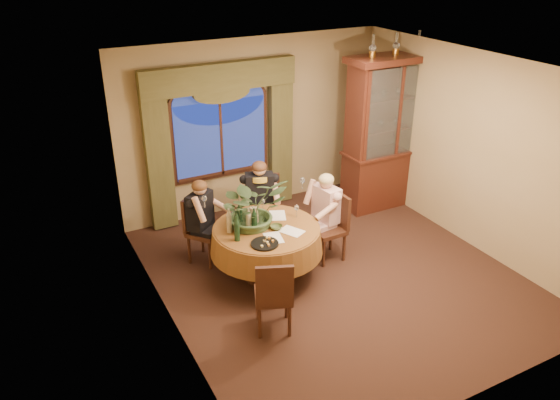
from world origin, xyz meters
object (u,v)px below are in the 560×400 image
chair_back (205,230)px  olive_bowl (276,227)px  china_cabinet (388,133)px  oil_lamp_right (419,41)px  person_pink (326,214)px  centerpiece_plant (252,184)px  oil_lamp_left (373,46)px  oil_lamp_center (396,44)px  stoneware_vase (254,216)px  wine_bottle_3 (254,220)px  chair_back_right (266,209)px  wine_bottle_4 (237,223)px  wine_bottle_0 (237,229)px  wine_bottle_2 (229,221)px  dining_table (267,252)px  chair_front_left (273,294)px  wine_bottle_5 (248,220)px  person_scarf (260,202)px  wine_bottle_1 (240,214)px  person_back (201,221)px  chair_right (328,228)px

chair_back → olive_bowl: chair_back is taller
china_cabinet → oil_lamp_right: bearing=0.0°
oil_lamp_right → person_pink: oil_lamp_right is taller
chair_back → centerpiece_plant: (0.46, -0.60, 0.85)m
chair_back → centerpiece_plant: size_ratio=0.98×
olive_bowl → china_cabinet: bearing=24.2°
china_cabinet → oil_lamp_left: size_ratio=7.40×
oil_lamp_center → stoneware_vase: (-2.90, -0.97, -1.81)m
wine_bottle_3 → oil_lamp_left: bearing=24.1°
oil_lamp_center → wine_bottle_3: bearing=-159.1°
chair_back_right → oil_lamp_center: bearing=-150.6°
wine_bottle_4 → wine_bottle_0: bearing=-112.4°
olive_bowl → wine_bottle_0: 0.58m
olive_bowl → wine_bottle_2: wine_bottle_2 is taller
dining_table → chair_front_left: 1.09m
chair_back_right → dining_table: bearing=90.0°
stoneware_vase → person_pink: bearing=0.9°
oil_lamp_left → stoneware_vase: 3.20m
oil_lamp_right → stoneware_vase: bearing=-163.8°
wine_bottle_5 → wine_bottle_2: bearing=157.4°
person_scarf → olive_bowl: (-0.26, -1.02, 0.13)m
oil_lamp_left → oil_lamp_right: 0.88m
chair_back → chair_front_left: size_ratio=1.00×
centerpiece_plant → wine_bottle_3: bearing=-109.1°
stoneware_vase → centerpiece_plant: 0.45m
oil_lamp_right → person_pink: bearing=-156.7°
person_pink → wine_bottle_5: 1.30m
person_pink → wine_bottle_1: person_pink is taller
oil_lamp_right → person_back: oil_lamp_right is taller
oil_lamp_right → centerpiece_plant: oil_lamp_right is taller
stoneware_vase → oil_lamp_left: bearing=21.5°
wine_bottle_1 → wine_bottle_3: 0.26m
chair_back → person_back: person_back is taller
person_back → oil_lamp_right: bearing=146.9°
stoneware_vase → wine_bottle_1: (-0.16, 0.08, 0.04)m
china_cabinet → oil_lamp_left: 1.49m
china_cabinet → wine_bottle_1: (-3.06, -0.89, -0.34)m
oil_lamp_center → chair_back: (-3.36, -0.34, -2.21)m
chair_front_left → wine_bottle_1: wine_bottle_1 is taller
person_back → person_scarf: person_scarf is taller
centerpiece_plant → wine_bottle_1: bearing=161.1°
china_cabinet → chair_back: (-3.36, -0.34, -0.78)m
wine_bottle_4 → wine_bottle_5: (0.17, 0.00, 0.00)m
wine_bottle_3 → china_cabinet: bearing=20.9°
centerpiece_plant → wine_bottle_1: (-0.16, 0.05, -0.42)m
china_cabinet → chair_front_left: china_cabinet is taller
wine_bottle_0 → wine_bottle_1: (0.20, 0.35, 0.00)m
dining_table → wine_bottle_1: 0.64m
chair_back → chair_front_left: same height
chair_right → wine_bottle_5: 1.29m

